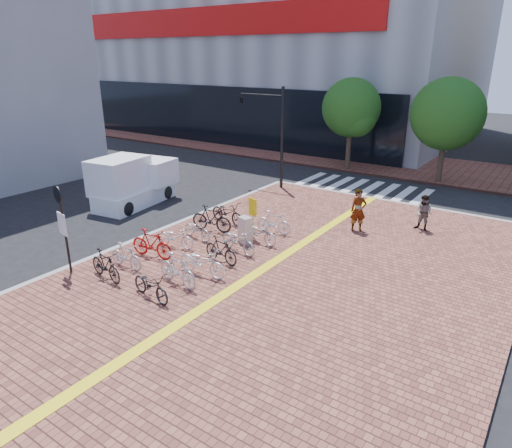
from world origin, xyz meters
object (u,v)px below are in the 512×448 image
Objects in this scene: bike_3 at (175,237)px; bike_4 at (197,229)px; bike_7 at (151,285)px; bike_1 at (126,256)px; bike_0 at (105,265)px; box_truck at (133,182)px; bike_8 at (177,270)px; utility_box at (245,230)px; bike_5 at (211,218)px; pedestrian_a at (358,210)px; bike_12 at (259,232)px; yellow_sign at (253,210)px; bike_13 at (274,222)px; bike_10 at (221,250)px; bike_2 at (152,244)px; traffic_light_pole at (263,117)px; pedestrian_b at (424,213)px; bike_11 at (238,240)px; notice_sign at (62,219)px; bike_6 at (227,212)px.

bike_4 is at bearing -16.44° from bike_3.
bike_1 is at bearing 74.89° from bike_7.
box_truck is at bearing 51.00° from bike_0.
bike_8 is 1.64× the size of utility_box.
bike_4 is 0.83× the size of bike_5.
bike_8 is at bearing -162.66° from bike_5.
bike_1 is 9.87m from pedestrian_a.
yellow_sign is (-0.58, 0.37, 0.73)m from bike_12.
bike_1 is at bearing 151.14° from bike_13.
pedestrian_a is 5.10m from utility_box.
bike_13 is (0.00, 3.61, 0.00)m from bike_10.
bike_7 is 1.07× the size of bike_13.
bike_2 is 3.21m from bike_7.
bike_8 is 0.39× the size of box_truck.
bike_12 is at bearing -58.64° from bike_3.
bike_10 is 0.29× the size of traffic_light_pole.
yellow_sign reaches higher than bike_4.
pedestrian_b is at bearing -39.74° from bike_4.
bike_3 is 2.58m from bike_11.
yellow_sign is at bearing -46.93° from bike_3.
box_truck reaches higher than bike_1.
box_truck is at bearing 46.66° from bike_2.
utility_box is at bearing 10.92° from bike_7.
bike_10 is at bearing 5.62° from bike_8.
notice_sign is at bearing 113.09° from bike_0.
box_truck is at bearing 171.47° from utility_box.
box_truck is (-8.37, 5.44, 0.51)m from bike_8.
bike_3 is at bearing -175.81° from bike_4.
bike_5 is 0.41× the size of box_truck.
yellow_sign is at bearing 147.33° from bike_13.
bike_6 is at bearing -10.36° from bike_3.
bike_3 is at bearing -170.43° from bike_6.
utility_box is at bearing 58.38° from notice_sign.
notice_sign is (-1.50, -3.78, 1.56)m from bike_3.
utility_box reaches higher than bike_3.
bike_5 is 8.83m from traffic_light_pole.
bike_8 is at bearing -85.34° from yellow_sign.
bike_10 is at bearing -27.25° from bike_0.
bike_7 is at bearing 173.12° from bike_13.
traffic_light_pole is (-7.76, 4.11, 2.98)m from pedestrian_a.
bike_10 is 9.04m from box_truck.
bike_13 is (2.37, 1.33, -0.09)m from bike_5.
bike_12 is 1.08× the size of bike_13.
utility_box reaches higher than bike_11.
bike_6 is 1.20× the size of bike_13.
bike_7 is 5.38m from utility_box.
bike_0 is 2.17m from bike_2.
bike_7 is 9.79m from pedestrian_a.
bike_4 is at bearing -158.38° from utility_box.
bike_12 reaches higher than bike_7.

